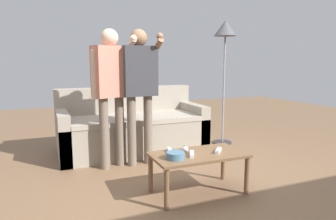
{
  "coord_description": "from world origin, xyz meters",
  "views": [
    {
      "loc": [
        -1.24,
        -2.66,
        1.22
      ],
      "look_at": [
        -0.03,
        0.24,
        0.72
      ],
      "focal_mm": 32.66,
      "sensor_mm": 36.0,
      "label": 1
    }
  ],
  "objects_px": {
    "floor_lamp": "(225,38)",
    "player_left": "(111,82)",
    "coffee_table": "(198,159)",
    "snack_bowl": "(175,155)",
    "game_remote_nunchuk": "(185,149)",
    "player_center": "(139,81)",
    "game_remote_wand_far": "(218,151)",
    "game_remote_wand_spare": "(170,151)",
    "couch": "(132,129)",
    "game_remote_wand_near": "(192,154)"
  },
  "relations": [
    {
      "from": "player_center",
      "to": "player_left",
      "type": "distance_m",
      "value": 0.33
    },
    {
      "from": "player_center",
      "to": "game_remote_wand_far",
      "type": "xyz_separation_m",
      "value": [
        0.44,
        -1.02,
        -0.6
      ]
    },
    {
      "from": "game_remote_nunchuk",
      "to": "game_remote_wand_spare",
      "type": "height_order",
      "value": "game_remote_nunchuk"
    },
    {
      "from": "game_remote_wand_far",
      "to": "snack_bowl",
      "type": "bearing_deg",
      "value": -176.66
    },
    {
      "from": "coffee_table",
      "to": "game_remote_nunchuk",
      "type": "distance_m",
      "value": 0.16
    },
    {
      "from": "floor_lamp",
      "to": "game_remote_wand_far",
      "type": "relative_size",
      "value": 13.48
    },
    {
      "from": "game_remote_nunchuk",
      "to": "game_remote_wand_far",
      "type": "bearing_deg",
      "value": -27.14
    },
    {
      "from": "game_remote_nunchuk",
      "to": "game_remote_wand_near",
      "type": "height_order",
      "value": "game_remote_nunchuk"
    },
    {
      "from": "game_remote_nunchuk",
      "to": "player_left",
      "type": "height_order",
      "value": "player_left"
    },
    {
      "from": "coffee_table",
      "to": "player_center",
      "type": "xyz_separation_m",
      "value": [
        -0.25,
        0.98,
        0.67
      ]
    },
    {
      "from": "player_left",
      "to": "game_remote_wand_spare",
      "type": "height_order",
      "value": "player_left"
    },
    {
      "from": "coffee_table",
      "to": "floor_lamp",
      "type": "height_order",
      "value": "floor_lamp"
    },
    {
      "from": "player_center",
      "to": "game_remote_wand_spare",
      "type": "relative_size",
      "value": 10.2
    },
    {
      "from": "floor_lamp",
      "to": "game_remote_nunchuk",
      "type": "bearing_deg",
      "value": -133.73
    },
    {
      "from": "floor_lamp",
      "to": "player_left",
      "type": "bearing_deg",
      "value": -166.9
    },
    {
      "from": "coffee_table",
      "to": "game_remote_wand_spare",
      "type": "bearing_deg",
      "value": 149.63
    },
    {
      "from": "game_remote_wand_near",
      "to": "game_remote_wand_far",
      "type": "xyz_separation_m",
      "value": [
        0.28,
        0.0,
        0.0
      ]
    },
    {
      "from": "game_remote_wand_far",
      "to": "game_remote_wand_near",
      "type": "bearing_deg",
      "value": -179.23
    },
    {
      "from": "snack_bowl",
      "to": "game_remote_wand_spare",
      "type": "distance_m",
      "value": 0.2
    },
    {
      "from": "snack_bowl",
      "to": "game_remote_nunchuk",
      "type": "distance_m",
      "value": 0.24
    },
    {
      "from": "snack_bowl",
      "to": "game_remote_wand_spare",
      "type": "bearing_deg",
      "value": 81.01
    },
    {
      "from": "player_center",
      "to": "game_remote_wand_spare",
      "type": "bearing_deg",
      "value": -88.47
    },
    {
      "from": "floor_lamp",
      "to": "player_center",
      "type": "bearing_deg",
      "value": -162.79
    },
    {
      "from": "couch",
      "to": "floor_lamp",
      "type": "bearing_deg",
      "value": -6.07
    },
    {
      "from": "couch",
      "to": "player_left",
      "type": "distance_m",
      "value": 0.96
    },
    {
      "from": "game_remote_wand_near",
      "to": "game_remote_wand_far",
      "type": "height_order",
      "value": "same"
    },
    {
      "from": "floor_lamp",
      "to": "game_remote_wand_near",
      "type": "bearing_deg",
      "value": -130.81
    },
    {
      "from": "floor_lamp",
      "to": "game_remote_wand_near",
      "type": "xyz_separation_m",
      "value": [
        -1.27,
        -1.47,
        -1.15
      ]
    },
    {
      "from": "coffee_table",
      "to": "snack_bowl",
      "type": "height_order",
      "value": "snack_bowl"
    },
    {
      "from": "game_remote_nunchuk",
      "to": "player_left",
      "type": "distance_m",
      "value": 1.19
    },
    {
      "from": "coffee_table",
      "to": "player_left",
      "type": "bearing_deg",
      "value": 119.46
    },
    {
      "from": "couch",
      "to": "coffee_table",
      "type": "bearing_deg",
      "value": -83.14
    },
    {
      "from": "couch",
      "to": "floor_lamp",
      "type": "xyz_separation_m",
      "value": [
        1.37,
        -0.15,
        1.24
      ]
    },
    {
      "from": "floor_lamp",
      "to": "player_left",
      "type": "relative_size",
      "value": 1.14
    },
    {
      "from": "game_remote_nunchuk",
      "to": "player_center",
      "type": "relative_size",
      "value": 0.06
    },
    {
      "from": "game_remote_wand_far",
      "to": "floor_lamp",
      "type": "bearing_deg",
      "value": 55.95
    },
    {
      "from": "player_left",
      "to": "game_remote_wand_spare",
      "type": "xyz_separation_m",
      "value": [
        0.35,
        -0.88,
        -0.59
      ]
    },
    {
      "from": "player_left",
      "to": "game_remote_wand_near",
      "type": "height_order",
      "value": "player_left"
    },
    {
      "from": "couch",
      "to": "game_remote_wand_far",
      "type": "distance_m",
      "value": 1.65
    },
    {
      "from": "game_remote_nunchuk",
      "to": "player_center",
      "type": "height_order",
      "value": "player_center"
    },
    {
      "from": "player_center",
      "to": "player_left",
      "type": "relative_size",
      "value": 1.0
    },
    {
      "from": "game_remote_wand_near",
      "to": "player_left",
      "type": "bearing_deg",
      "value": 114.71
    },
    {
      "from": "snack_bowl",
      "to": "player_left",
      "type": "relative_size",
      "value": 0.1
    },
    {
      "from": "couch",
      "to": "floor_lamp",
      "type": "height_order",
      "value": "floor_lamp"
    },
    {
      "from": "snack_bowl",
      "to": "floor_lamp",
      "type": "relative_size",
      "value": 0.09
    },
    {
      "from": "player_left",
      "to": "game_remote_nunchuk",
      "type": "bearing_deg",
      "value": -61.81
    },
    {
      "from": "game_remote_nunchuk",
      "to": "floor_lamp",
      "type": "height_order",
      "value": "floor_lamp"
    },
    {
      "from": "snack_bowl",
      "to": "game_remote_wand_far",
      "type": "distance_m",
      "value": 0.45
    },
    {
      "from": "game_remote_wand_near",
      "to": "couch",
      "type": "bearing_deg",
      "value": 93.57
    },
    {
      "from": "game_remote_wand_spare",
      "to": "couch",
      "type": "bearing_deg",
      "value": 88.39
    }
  ]
}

